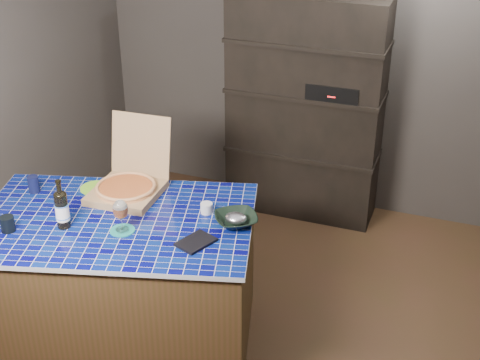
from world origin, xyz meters
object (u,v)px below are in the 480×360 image
at_px(kitchen_island, 121,281).
at_px(wine_glass, 120,210).
at_px(mead_bottle, 62,209).
at_px(bowl, 236,220).
at_px(dvd_case, 196,242).
at_px(pizza_box, 128,185).

height_order(kitchen_island, wine_glass, wine_glass).
xyz_separation_m(mead_bottle, wine_glass, (0.33, 0.07, 0.02)).
bearing_deg(kitchen_island, mead_bottle, -158.63).
distance_m(mead_bottle, bowl, 0.97).
bearing_deg(bowl, dvd_case, -117.38).
distance_m(pizza_box, mead_bottle, 0.49).
relative_size(wine_glass, bowl, 0.80).
relative_size(kitchen_island, pizza_box, 3.60).
height_order(kitchen_island, pizza_box, pizza_box).
bearing_deg(bowl, mead_bottle, -158.09).
xyz_separation_m(mead_bottle, bowl, (0.90, 0.36, -0.09)).
bearing_deg(bowl, pizza_box, 172.16).
xyz_separation_m(kitchen_island, bowl, (0.67, 0.19, 0.46)).
bearing_deg(mead_bottle, dvd_case, 7.58).
bearing_deg(wine_glass, kitchen_island, 137.22).
height_order(mead_bottle, bowl, mead_bottle).
distance_m(kitchen_island, mead_bottle, 0.62).
height_order(kitchen_island, dvd_case, dvd_case).
height_order(pizza_box, bowl, pizza_box).
bearing_deg(mead_bottle, pizza_box, 71.64).
bearing_deg(pizza_box, mead_bottle, -110.79).
bearing_deg(bowl, kitchen_island, -164.05).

